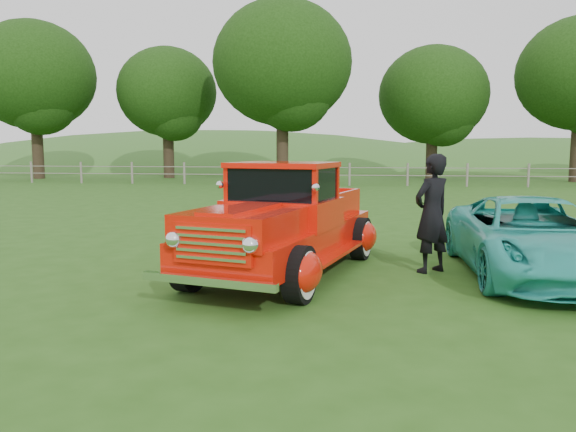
# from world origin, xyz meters

# --- Properties ---
(ground) EXTENTS (140.00, 140.00, 0.00)m
(ground) POSITION_xyz_m (0.00, 0.00, 0.00)
(ground) COLOR #285115
(ground) RESTS_ON ground
(distant_hills) EXTENTS (116.00, 60.00, 18.00)m
(distant_hills) POSITION_xyz_m (-4.08, 59.46, -4.55)
(distant_hills) COLOR #306224
(distant_hills) RESTS_ON ground
(fence_line) EXTENTS (48.00, 0.12, 1.20)m
(fence_line) POSITION_xyz_m (0.00, 22.00, 0.60)
(fence_line) COLOR gray
(fence_line) RESTS_ON ground
(tree_far_west) EXTENTS (7.60, 7.60, 9.93)m
(tree_far_west) POSITION_xyz_m (-20.00, 26.00, 6.49)
(tree_far_west) COLOR black
(tree_far_west) RESTS_ON ground
(tree_mid_west) EXTENTS (6.40, 6.40, 8.46)m
(tree_mid_west) POSITION_xyz_m (-12.00, 28.00, 5.55)
(tree_mid_west) COLOR black
(tree_mid_west) RESTS_ON ground
(tree_near_west) EXTENTS (8.00, 8.00, 10.42)m
(tree_near_west) POSITION_xyz_m (-4.00, 25.00, 6.80)
(tree_near_west) COLOR black
(tree_near_west) RESTS_ON ground
(tree_near_east) EXTENTS (6.80, 6.80, 8.33)m
(tree_near_east) POSITION_xyz_m (5.00, 29.00, 5.25)
(tree_near_east) COLOR black
(tree_near_east) RESTS_ON ground
(red_pickup) EXTENTS (3.10, 5.26, 1.78)m
(red_pickup) POSITION_xyz_m (-0.51, 0.99, 0.80)
(red_pickup) COLOR black
(red_pickup) RESTS_ON ground
(teal_sedan) EXTENTS (2.11, 4.46, 1.23)m
(teal_sedan) POSITION_xyz_m (3.34, 1.31, 0.62)
(teal_sedan) COLOR #2CB2A6
(teal_sedan) RESTS_ON ground
(man) EXTENTS (0.83, 0.80, 1.91)m
(man) POSITION_xyz_m (1.81, 1.42, 0.96)
(man) COLOR black
(man) RESTS_ON ground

